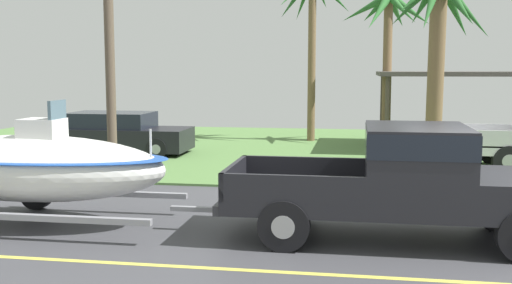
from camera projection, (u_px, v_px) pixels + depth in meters
ground at (427, 165)px, 17.84m from camera, size 36.00×22.00×0.11m
pickup_truck_towing at (413, 178)px, 9.80m from camera, size 5.53×2.09×1.87m
boat_on_trailer at (30, 167)px, 10.89m from camera, size 6.30×2.38×2.23m
parked_sedan_near at (117, 134)px, 19.76m from camera, size 4.60×1.89×1.38m
carport_awning at (482, 75)px, 20.52m from camera, size 6.87×4.66×2.68m
palm_tree_near_right at (438, 25)px, 15.35m from camera, size 2.63×3.16×5.39m
palm_tree_far_left at (388, 26)px, 22.31m from camera, size 3.40×3.18×5.69m
palm_tree_far_right at (313, 2)px, 22.69m from camera, size 3.72×3.02×6.49m
utility_pole at (108, 2)px, 14.88m from camera, size 0.24×1.80×8.49m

